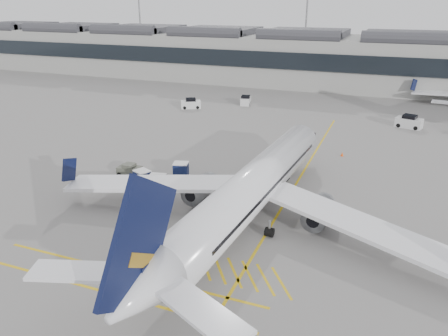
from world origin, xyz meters
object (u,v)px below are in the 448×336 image
(baggage_cart_a, at_px, (249,195))
(pushback_tug, at_px, (130,170))
(ramp_agent_b, at_px, (235,189))
(belt_loader, at_px, (261,175))
(ramp_agent_a, at_px, (258,184))
(airliner_main, at_px, (251,190))

(baggage_cart_a, bearing_deg, pushback_tug, 174.84)
(baggage_cart_a, distance_m, ramp_agent_b, 2.18)
(belt_loader, xyz_separation_m, baggage_cart_a, (0.64, -6.24, 0.30))
(belt_loader, relative_size, ramp_agent_a, 2.82)
(ramp_agent_b, xyz_separation_m, pushback_tug, (-13.26, 0.94, -0.23))
(airliner_main, xyz_separation_m, ramp_agent_a, (-1.24, 6.30, -2.22))
(airliner_main, distance_m, ramp_agent_b, 5.89)
(belt_loader, bearing_deg, pushback_tug, -160.83)
(ramp_agent_a, xyz_separation_m, pushback_tug, (-15.12, -0.89, -0.29))
(baggage_cart_a, bearing_deg, ramp_agent_b, 152.30)
(airliner_main, bearing_deg, ramp_agent_a, 105.14)
(baggage_cart_a, height_order, ramp_agent_b, ramp_agent_b)
(pushback_tug, bearing_deg, ramp_agent_a, 0.00)
(ramp_agent_a, bearing_deg, ramp_agent_b, 162.78)
(airliner_main, xyz_separation_m, belt_loader, (-1.86, 9.61, -2.53))
(airliner_main, xyz_separation_m, ramp_agent_b, (-3.10, 4.46, -2.28))
(airliner_main, height_order, ramp_agent_b, airliner_main)
(ramp_agent_a, relative_size, pushback_tug, 0.69)
(belt_loader, relative_size, baggage_cart_a, 3.05)
(airliner_main, relative_size, ramp_agent_a, 21.69)
(ramp_agent_a, relative_size, ramp_agent_b, 1.07)
(airliner_main, distance_m, belt_loader, 10.11)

